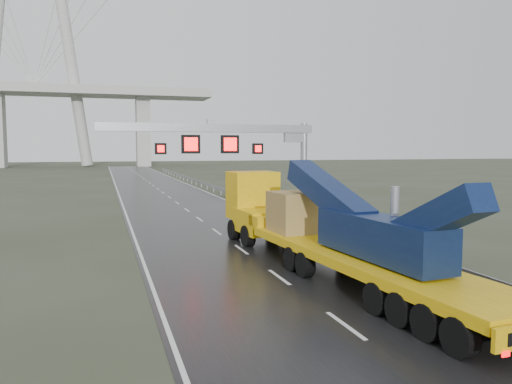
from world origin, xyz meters
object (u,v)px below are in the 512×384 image
object	(u,v)px
sign_gantry	(240,146)
exit_sign_pair	(349,210)
striped_barrier	(300,212)
heavy_haul_truck	(310,224)

from	to	relation	value
sign_gantry	exit_sign_pair	size ratio (longest dim) A/B	5.96
sign_gantry	striped_barrier	distance (m)	7.42
sign_gantry	heavy_haul_truck	distance (m)	12.58
exit_sign_pair	sign_gantry	bearing A→B (deg)	114.46
sign_gantry	heavy_haul_truck	world-z (taller)	sign_gantry
sign_gantry	striped_barrier	bearing A→B (deg)	17.28
exit_sign_pair	striped_barrier	size ratio (longest dim) A/B	2.20
exit_sign_pair	striped_barrier	distance (m)	8.29
heavy_haul_truck	striped_barrier	world-z (taller)	heavy_haul_truck
sign_gantry	exit_sign_pair	world-z (taller)	sign_gantry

